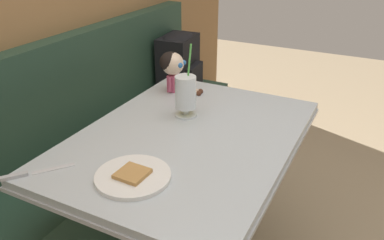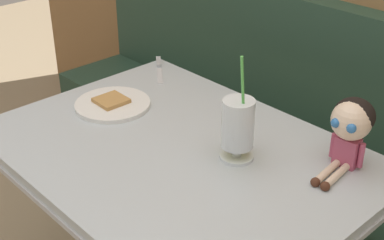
{
  "view_description": "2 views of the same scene",
  "coord_description": "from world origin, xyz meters",
  "px_view_note": "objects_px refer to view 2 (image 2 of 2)",
  "views": [
    {
      "loc": [
        -1.21,
        -0.46,
        1.48
      ],
      "look_at": [
        0.02,
        0.17,
        0.8
      ],
      "focal_mm": 36.67,
      "sensor_mm": 36.0,
      "label": 1
    },
    {
      "loc": [
        1.01,
        -0.71,
        1.57
      ],
      "look_at": [
        -0.03,
        0.26,
        0.79
      ],
      "focal_mm": 51.35,
      "sensor_mm": 36.0,
      "label": 2
    }
  ],
  "objects_px": {
    "milkshake_glass": "(238,127)",
    "butter_knife": "(159,66)",
    "toast_plate": "(113,104)",
    "seated_doll": "(351,124)"
  },
  "relations": [
    {
      "from": "toast_plate",
      "to": "seated_doll",
      "type": "height_order",
      "value": "seated_doll"
    },
    {
      "from": "milkshake_glass",
      "to": "seated_doll",
      "type": "bearing_deg",
      "value": 40.07
    },
    {
      "from": "butter_knife",
      "to": "seated_doll",
      "type": "bearing_deg",
      "value": -4.39
    },
    {
      "from": "toast_plate",
      "to": "butter_knife",
      "type": "xyz_separation_m",
      "value": [
        -0.15,
        0.33,
        -0.0
      ]
    },
    {
      "from": "toast_plate",
      "to": "milkshake_glass",
      "type": "distance_m",
      "value": 0.51
    },
    {
      "from": "milkshake_glass",
      "to": "butter_knife",
      "type": "distance_m",
      "value": 0.7
    },
    {
      "from": "butter_knife",
      "to": "seated_doll",
      "type": "height_order",
      "value": "seated_doll"
    },
    {
      "from": "butter_knife",
      "to": "seated_doll",
      "type": "relative_size",
      "value": 0.88
    },
    {
      "from": "toast_plate",
      "to": "seated_doll",
      "type": "distance_m",
      "value": 0.78
    },
    {
      "from": "seated_doll",
      "to": "butter_knife",
      "type": "bearing_deg",
      "value": 175.61
    }
  ]
}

